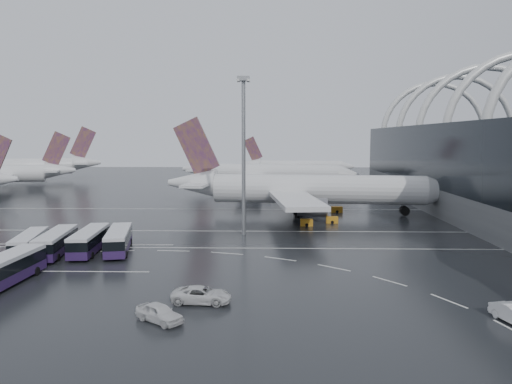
{
  "coord_description": "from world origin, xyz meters",
  "views": [
    {
      "loc": [
        5.08,
        -77.4,
        16.97
      ],
      "look_at": [
        2.83,
        13.74,
        7.0
      ],
      "focal_mm": 35.0,
      "sensor_mm": 36.0,
      "label": 1
    }
  ],
  "objects_px": {
    "airliner_main": "(303,190)",
    "van_curve_a": "(202,295)",
    "airliner_gate_b": "(264,174)",
    "gse_cart_belly_a": "(332,220)",
    "airliner_gate_c": "(295,167)",
    "jet_remote_mid": "(9,174)",
    "jet_remote_far": "(38,166)",
    "bus_row_near_b": "(56,242)",
    "bus_row_near_d": "(119,240)",
    "bus_row_far_b": "(4,270)",
    "van_curve_b": "(159,313)",
    "floodlight_mast": "(244,136)",
    "bus_row_near_c": "(89,240)",
    "gse_cart_belly_c": "(307,222)",
    "bus_row_near_a": "(29,243)",
    "gse_cart_belly_e": "(337,210)"
  },
  "relations": [
    {
      "from": "airliner_gate_b",
      "to": "van_curve_b",
      "type": "bearing_deg",
      "value": -79.76
    },
    {
      "from": "bus_row_near_c",
      "to": "bus_row_far_b",
      "type": "height_order",
      "value": "bus_row_far_b"
    },
    {
      "from": "van_curve_b",
      "to": "gse_cart_belly_a",
      "type": "height_order",
      "value": "van_curve_b"
    },
    {
      "from": "jet_remote_mid",
      "to": "gse_cart_belly_c",
      "type": "bearing_deg",
      "value": 129.82
    },
    {
      "from": "airliner_main",
      "to": "van_curve_a",
      "type": "distance_m",
      "value": 62.27
    },
    {
      "from": "van_curve_b",
      "to": "gse_cart_belly_c",
      "type": "height_order",
      "value": "van_curve_b"
    },
    {
      "from": "jet_remote_mid",
      "to": "bus_row_near_a",
      "type": "bearing_deg",
      "value": 104.85
    },
    {
      "from": "van_curve_b",
      "to": "airliner_main",
      "type": "bearing_deg",
      "value": 21.7
    },
    {
      "from": "bus_row_near_d",
      "to": "van_curve_b",
      "type": "relative_size",
      "value": 2.68
    },
    {
      "from": "airliner_gate_c",
      "to": "bus_row_near_d",
      "type": "distance_m",
      "value": 147.42
    },
    {
      "from": "airliner_gate_b",
      "to": "van_curve_b",
      "type": "xyz_separation_m",
      "value": [
        -8.76,
        -117.28,
        -4.3
      ]
    },
    {
      "from": "bus_row_far_b",
      "to": "jet_remote_mid",
      "type": "bearing_deg",
      "value": 29.85
    },
    {
      "from": "airliner_gate_c",
      "to": "gse_cart_belly_a",
      "type": "height_order",
      "value": "airliner_gate_c"
    },
    {
      "from": "jet_remote_far",
      "to": "van_curve_b",
      "type": "distance_m",
      "value": 172.49
    },
    {
      "from": "airliner_gate_b",
      "to": "gse_cart_belly_a",
      "type": "height_order",
      "value": "airliner_gate_b"
    },
    {
      "from": "airliner_main",
      "to": "bus_row_near_b",
      "type": "relative_size",
      "value": 4.7
    },
    {
      "from": "bus_row_near_c",
      "to": "bus_row_near_b",
      "type": "bearing_deg",
      "value": 102.78
    },
    {
      "from": "jet_remote_far",
      "to": "floodlight_mast",
      "type": "height_order",
      "value": "floodlight_mast"
    },
    {
      "from": "jet_remote_far",
      "to": "bus_row_near_b",
      "type": "bearing_deg",
      "value": 95.46
    },
    {
      "from": "airliner_gate_c",
      "to": "gse_cart_belly_e",
      "type": "xyz_separation_m",
      "value": [
        4.14,
        -103.5,
        -3.71
      ]
    },
    {
      "from": "floodlight_mast",
      "to": "gse_cart_belly_c",
      "type": "height_order",
      "value": "floodlight_mast"
    },
    {
      "from": "bus_row_near_b",
      "to": "van_curve_b",
      "type": "bearing_deg",
      "value": -148.65
    },
    {
      "from": "bus_row_far_b",
      "to": "bus_row_near_b",
      "type": "bearing_deg",
      "value": 4.77
    },
    {
      "from": "floodlight_mast",
      "to": "gse_cart_belly_c",
      "type": "relative_size",
      "value": 11.6
    },
    {
      "from": "airliner_main",
      "to": "jet_remote_mid",
      "type": "distance_m",
      "value": 108.23
    },
    {
      "from": "floodlight_mast",
      "to": "bus_row_near_b",
      "type": "bearing_deg",
      "value": -149.88
    },
    {
      "from": "bus_row_near_d",
      "to": "gse_cart_belly_a",
      "type": "bearing_deg",
      "value": -64.75
    },
    {
      "from": "bus_row_near_c",
      "to": "gse_cart_belly_e",
      "type": "relative_size",
      "value": 5.44
    },
    {
      "from": "bus_row_near_a",
      "to": "bus_row_near_d",
      "type": "distance_m",
      "value": 12.65
    },
    {
      "from": "airliner_main",
      "to": "jet_remote_far",
      "type": "xyz_separation_m",
      "value": [
        -99.46,
        86.15,
        0.16
      ]
    },
    {
      "from": "airliner_gate_b",
      "to": "bus_row_near_c",
      "type": "bearing_deg",
      "value": -91.26
    },
    {
      "from": "jet_remote_mid",
      "to": "gse_cart_belly_e",
      "type": "height_order",
      "value": "jet_remote_mid"
    },
    {
      "from": "airliner_gate_b",
      "to": "gse_cart_belly_c",
      "type": "height_order",
      "value": "airliner_gate_b"
    },
    {
      "from": "airliner_gate_b",
      "to": "bus_row_far_b",
      "type": "bearing_deg",
      "value": -90.75
    },
    {
      "from": "gse_cart_belly_a",
      "to": "bus_row_near_d",
      "type": "bearing_deg",
      "value": -143.68
    },
    {
      "from": "van_curve_a",
      "to": "van_curve_b",
      "type": "distance_m",
      "value": 6.25
    },
    {
      "from": "bus_row_near_a",
      "to": "bus_row_near_b",
      "type": "distance_m",
      "value": 3.9
    },
    {
      "from": "gse_cart_belly_e",
      "to": "jet_remote_mid",
      "type": "bearing_deg",
      "value": 153.58
    },
    {
      "from": "airliner_gate_c",
      "to": "jet_remote_far",
      "type": "distance_m",
      "value": 105.07
    },
    {
      "from": "bus_row_far_b",
      "to": "van_curve_b",
      "type": "relative_size",
      "value": 2.77
    },
    {
      "from": "jet_remote_mid",
      "to": "bus_row_near_d",
      "type": "height_order",
      "value": "jet_remote_mid"
    },
    {
      "from": "airliner_gate_c",
      "to": "jet_remote_mid",
      "type": "height_order",
      "value": "jet_remote_mid"
    },
    {
      "from": "bus_row_near_d",
      "to": "van_curve_a",
      "type": "relative_size",
      "value": 2.21
    },
    {
      "from": "bus_row_near_c",
      "to": "bus_row_near_d",
      "type": "relative_size",
      "value": 1.0
    },
    {
      "from": "jet_remote_mid",
      "to": "bus_row_near_c",
      "type": "relative_size",
      "value": 3.23
    },
    {
      "from": "bus_row_near_d",
      "to": "gse_cart_belly_e",
      "type": "height_order",
      "value": "bus_row_near_d"
    },
    {
      "from": "jet_remote_far",
      "to": "van_curve_b",
      "type": "xyz_separation_m",
      "value": [
        81.62,
        -151.88,
        -4.72
      ]
    },
    {
      "from": "van_curve_a",
      "to": "airliner_main",
      "type": "bearing_deg",
      "value": -9.67
    },
    {
      "from": "airliner_gate_b",
      "to": "floodlight_mast",
      "type": "xyz_separation_m",
      "value": [
        -3.0,
        -75.41,
        12.0
      ]
    },
    {
      "from": "van_curve_b",
      "to": "gse_cart_belly_e",
      "type": "height_order",
      "value": "van_curve_b"
    }
  ]
}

